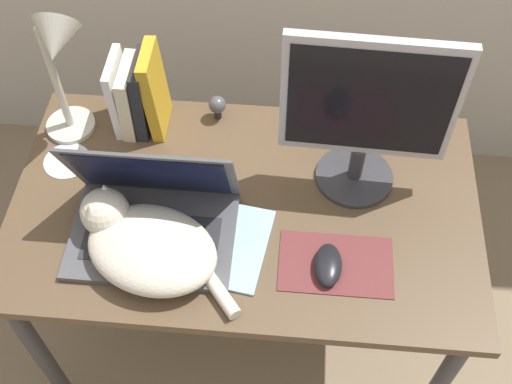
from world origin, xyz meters
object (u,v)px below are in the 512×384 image
Objects in this scene: desk_lamp at (58,60)px; external_monitor at (367,113)px; cat at (145,243)px; book_row at (139,94)px; laptop at (153,217)px; notepad at (229,245)px; cd_disc at (67,161)px; computer_mouse at (328,265)px; webcam at (217,105)px.

external_monitor is at bearing -6.27° from desk_lamp.
book_row is at bearing 102.01° from cat.
book_row is (-0.56, 0.14, -0.13)m from external_monitor.
laptop is 0.96× the size of desk_lamp.
cat is 0.58m from external_monitor.
notepad is 2.13× the size of cd_disc.
external_monitor is (0.48, 0.27, 0.18)m from cat.
computer_mouse is (-0.06, -0.27, -0.22)m from external_monitor.
notepad reaches higher than cd_disc.
laptop is 0.35m from book_row.
computer_mouse is 0.73m from cd_disc.
cat is 0.88× the size of external_monitor.
notepad is (0.27, -0.37, -0.10)m from book_row.
cd_disc is (-0.68, 0.26, -0.02)m from computer_mouse.
cat is 1.53× the size of notepad.
cd_disc is at bearing -179.38° from external_monitor.
webcam is 0.42m from cd_disc.
computer_mouse is at bearing -10.64° from notepad.
cat is 0.97× the size of desk_lamp.
webcam is (0.35, 0.10, -0.22)m from desk_lamp.
book_row reaches higher than computer_mouse.
cd_disc is (-0.44, 0.22, -0.00)m from notepad.
cat is 0.20m from notepad.
cat is at bearing -179.80° from computer_mouse.
laptop is at bearing 87.77° from cat.
external_monitor is at bearing -14.17° from book_row.
notepad is 0.50m from cd_disc.
cat is 5.45× the size of webcam.
laptop is at bearing -157.60° from external_monitor.
desk_lamp is 0.59m from notepad.
cd_disc is at bearing -139.16° from book_row.
notepad is (0.18, -0.03, -0.05)m from laptop.
notepad is (0.43, -0.31, -0.26)m from desk_lamp.
external_monitor reaches higher than book_row.
desk_lamp is (-0.66, 0.35, 0.25)m from computer_mouse.
book_row is 0.23m from desk_lamp.
webcam is at bearing 76.48° from cat.
external_monitor reaches higher than laptop.
desk_lamp is 0.43m from webcam.
cat is (-0.00, -0.08, 0.01)m from laptop.
computer_mouse is at bearing -55.68° from webcam.
computer_mouse is 0.24m from notepad.
desk_lamp is at bearing -164.09° from webcam.
book_row reaches higher than cat.
webcam is at bearing 15.91° from desk_lamp.
laptop is 1.56× the size of book_row.
notepad is at bearing -53.73° from book_row.
cat is 0.38m from cd_disc.
external_monitor is 1.11× the size of desk_lamp.
cat is at bearing -55.23° from desk_lamp.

